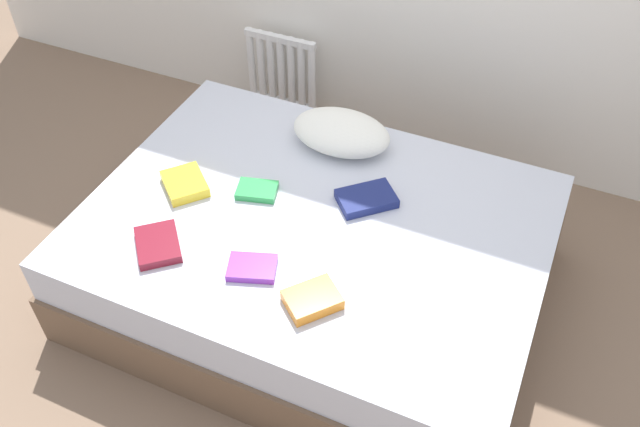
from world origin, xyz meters
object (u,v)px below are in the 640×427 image
textbook_purple (252,268)px  radiator (281,71)px  bed (316,257)px  textbook_green (257,190)px  pillow (341,132)px  textbook_navy (366,199)px  textbook_yellow (185,184)px  textbook_maroon (158,245)px  textbook_orange (312,300)px

textbook_purple → radiator: bearing=93.2°
bed → textbook_green: textbook_green is taller
pillow → textbook_navy: 0.42m
textbook_yellow → textbook_purple: 0.59m
bed → textbook_yellow: textbook_yellow is taller
bed → textbook_purple: size_ratio=10.47×
textbook_maroon → textbook_orange: textbook_orange is taller
textbook_yellow → textbook_maroon: bearing=-33.3°
pillow → textbook_orange: 0.98m
radiator → pillow: 1.00m
bed → textbook_navy: bearing=47.3°
pillow → textbook_maroon: pillow is taller
bed → textbook_navy: textbook_navy is taller
radiator → textbook_purple: 1.72m
textbook_green → textbook_maroon: (-0.22, -0.46, 0.00)m
pillow → textbook_yellow: (-0.52, -0.57, -0.05)m
textbook_maroon → textbook_yellow: 0.37m
pillow → radiator: bearing=134.2°
pillow → textbook_green: 0.52m
textbook_yellow → textbook_orange: bearing=17.0°
pillow → textbook_purple: (-0.02, -0.88, -0.06)m
radiator → pillow: (0.67, -0.69, 0.24)m
textbook_orange → textbook_purple: textbook_orange is taller
textbook_orange → textbook_green: bearing=86.3°
bed → textbook_purple: 0.47m
radiator → textbook_green: (0.46, -1.16, 0.18)m
pillow → textbook_green: (-0.21, -0.47, -0.06)m
textbook_navy → textbook_purple: bearing=-159.1°
textbook_purple → textbook_navy: bearing=44.3°
radiator → textbook_navy: radiator is taller
textbook_yellow → pillow: bearing=89.1°
bed → textbook_navy: size_ratio=8.12×
pillow → textbook_orange: bearing=-73.7°
textbook_green → textbook_purple: (0.19, -0.41, -0.00)m
textbook_green → textbook_navy: bearing=1.9°
pillow → textbook_maroon: 1.02m
textbook_green → textbook_purple: bearing=-79.8°
textbook_maroon → textbook_orange: (0.70, -0.01, 0.01)m
textbook_orange → textbook_purple: (-0.29, 0.06, -0.01)m
textbook_green → textbook_yellow: 0.33m
pillow → textbook_navy: size_ratio=1.95×
bed → textbook_yellow: size_ratio=9.50×
pillow → textbook_orange: size_ratio=2.40×
textbook_purple → textbook_navy: textbook_navy is taller
radiator → textbook_green: bearing=-68.2°
bed → textbook_purple: bearing=-105.9°
radiator → textbook_orange: radiator is taller
textbook_green → textbook_purple: 0.45m
bed → textbook_green: 0.41m
textbook_maroon → radiator: bearing=147.9°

